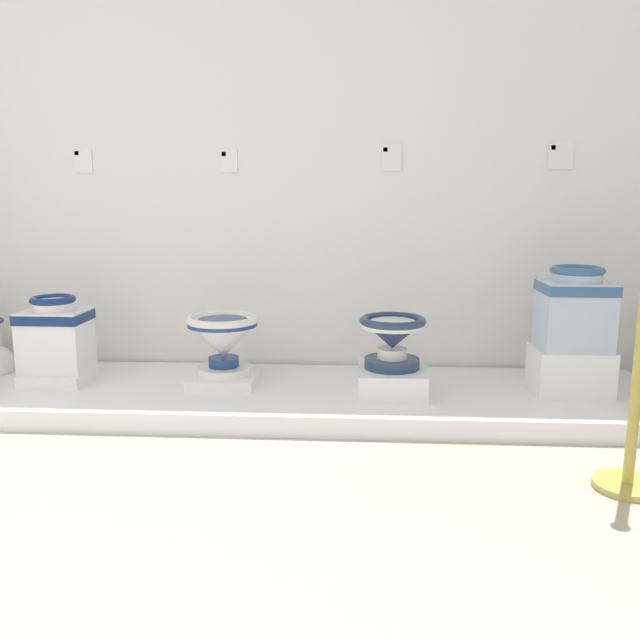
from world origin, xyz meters
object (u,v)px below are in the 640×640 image
object	(u,v)px
info_placard_fourth	(561,155)
stanchion_post_near_right	(635,409)
plinth_block_broad_patterned	(391,380)
plinth_block_central_ornate	(59,376)
info_placard_second	(229,161)
info_placard_first	(83,160)
plinth_block_slender_white	(224,379)
antique_toilet_broad_patterned	(392,336)
info_placard_third	(391,157)
antique_toilet_slender_white	(223,337)
antique_toilet_central_ornate	(55,333)
antique_toilet_squat_floral	(575,307)
plinth_block_squat_floral	(570,371)

from	to	relation	value
info_placard_fourth	stanchion_post_near_right	world-z (taller)	info_placard_fourth
plinth_block_broad_patterned	plinth_block_central_ornate	bearing A→B (deg)	177.95
info_placard_second	info_placard_fourth	bearing A→B (deg)	0.00
info_placard_first	info_placard_second	xyz separation A→B (m)	(0.85, -0.00, -0.01)
plinth_block_slender_white	plinth_block_broad_patterned	size ratio (longest dim) A/B	0.86
antique_toilet_broad_patterned	info_placard_third	size ratio (longest dim) A/B	2.30
plinth_block_central_ornate	plinth_block_slender_white	xyz separation A→B (m)	(0.89, 0.02, -0.01)
stanchion_post_near_right	plinth_block_slender_white	bearing A→B (deg)	151.82
plinth_block_central_ornate	antique_toilet_slender_white	distance (m)	0.92
plinth_block_central_ornate	info_placard_fourth	size ratio (longest dim) A/B	2.26
antique_toilet_central_ornate	stanchion_post_near_right	world-z (taller)	stanchion_post_near_right
antique_toilet_squat_floral	info_placard_first	bearing A→B (deg)	169.71
plinth_block_broad_patterned	info_placard_fourth	world-z (taller)	info_placard_fourth
plinth_block_broad_patterned	antique_toilet_broad_patterned	bearing A→B (deg)	180.00
antique_toilet_squat_floral	info_placard_first	size ratio (longest dim) A/B	3.05
info_placard_fourth	stanchion_post_near_right	size ratio (longest dim) A/B	0.14
info_placard_first	info_placard_third	size ratio (longest dim) A/B	0.93
info_placard_second	stanchion_post_near_right	world-z (taller)	info_placard_second
plinth_block_squat_floral	info_placard_second	world-z (taller)	info_placard_second
plinth_block_central_ornate	plinth_block_broad_patterned	xyz separation A→B (m)	(1.78, -0.06, 0.03)
plinth_block_central_ornate	antique_toilet_central_ornate	size ratio (longest dim) A/B	0.82
antique_toilet_slender_white	antique_toilet_broad_patterned	distance (m)	0.89
plinth_block_broad_patterned	info_placard_third	world-z (taller)	info_placard_third
antique_toilet_broad_patterned	plinth_block_squat_floral	bearing A→B (deg)	2.97
plinth_block_broad_patterned	info_placard_first	world-z (taller)	info_placard_first
plinth_block_broad_patterned	antique_toilet_squat_floral	world-z (taller)	antique_toilet_squat_floral
plinth_block_slender_white	antique_toilet_central_ornate	bearing A→B (deg)	-178.52
antique_toilet_broad_patterned	stanchion_post_near_right	xyz separation A→B (m)	(0.85, -0.84, -0.08)
plinth_block_central_ornate	antique_toilet_central_ornate	bearing A→B (deg)	0.00
antique_toilet_squat_floral	plinth_block_central_ornate	bearing A→B (deg)	179.64
plinth_block_slender_white	stanchion_post_near_right	distance (m)	1.97
antique_toilet_slender_white	info_placard_first	distance (m)	1.36
plinth_block_squat_floral	stanchion_post_near_right	world-z (taller)	stanchion_post_near_right
antique_toilet_broad_patterned	antique_toilet_slender_white	bearing A→B (deg)	174.38
info_placard_third	stanchion_post_near_right	bearing A→B (deg)	-58.19
antique_toilet_central_ornate	plinth_block_squat_floral	xyz separation A→B (m)	(2.68, -0.02, -0.15)
plinth_block_broad_patterned	antique_toilet_broad_patterned	size ratio (longest dim) A/B	1.19
plinth_block_broad_patterned	info_placard_first	bearing A→B (deg)	163.26
plinth_block_slender_white	antique_toilet_slender_white	bearing A→B (deg)	63.43
plinth_block_central_ornate	plinth_block_slender_white	world-z (taller)	plinth_block_central_ornate
antique_toilet_central_ornate	antique_toilet_slender_white	bearing A→B (deg)	1.48
info_placard_first	info_placard_fourth	bearing A→B (deg)	0.00
plinth_block_central_ornate	antique_toilet_broad_patterned	size ratio (longest dim) A/B	0.98
plinth_block_central_ornate	info_placard_second	size ratio (longest dim) A/B	2.57
antique_toilet_broad_patterned	stanchion_post_near_right	world-z (taller)	stanchion_post_near_right
plinth_block_broad_patterned	antique_toilet_squat_floral	size ratio (longest dim) A/B	0.97
plinth_block_squat_floral	stanchion_post_near_right	distance (m)	0.90
info_placard_second	info_placard_third	size ratio (longest dim) A/B	0.88
antique_toilet_central_ornate	info_placard_second	bearing A→B (deg)	28.45
info_placard_fourth	info_placard_second	bearing A→B (deg)	-180.00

